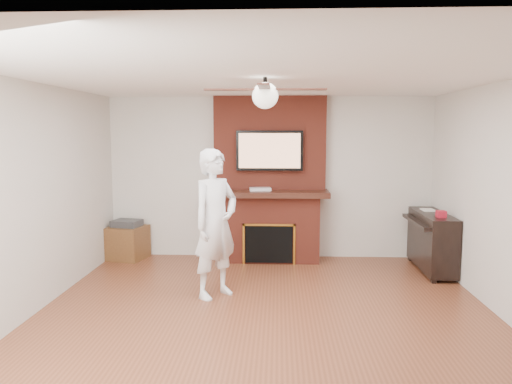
{
  "coord_description": "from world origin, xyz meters",
  "views": [
    {
      "loc": [
        0.14,
        -5.0,
        1.97
      ],
      "look_at": [
        -0.13,
        0.9,
        1.25
      ],
      "focal_mm": 35.0,
      "sensor_mm": 36.0,
      "label": 1
    }
  ],
  "objects_px": {
    "person": "(215,224)",
    "piano": "(431,240)",
    "fireplace": "(269,195)",
    "side_table": "(127,241)"
  },
  "relations": [
    {
      "from": "person",
      "to": "side_table",
      "type": "distance_m",
      "value": 2.4
    },
    {
      "from": "piano",
      "to": "fireplace",
      "type": "bearing_deg",
      "value": 167.09
    },
    {
      "from": "person",
      "to": "piano",
      "type": "bearing_deg",
      "value": -27.07
    },
    {
      "from": "fireplace",
      "to": "person",
      "type": "distance_m",
      "value": 1.86
    },
    {
      "from": "person",
      "to": "fireplace",
      "type": "bearing_deg",
      "value": 21.26
    },
    {
      "from": "fireplace",
      "to": "piano",
      "type": "relative_size",
      "value": 1.97
    },
    {
      "from": "fireplace",
      "to": "side_table",
      "type": "relative_size",
      "value": 3.95
    },
    {
      "from": "fireplace",
      "to": "side_table",
      "type": "xyz_separation_m",
      "value": [
        -2.2,
        -0.07,
        -0.72
      ]
    },
    {
      "from": "person",
      "to": "side_table",
      "type": "height_order",
      "value": "person"
    },
    {
      "from": "fireplace",
      "to": "person",
      "type": "height_order",
      "value": "fireplace"
    }
  ]
}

